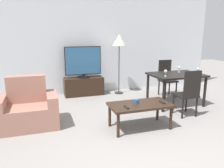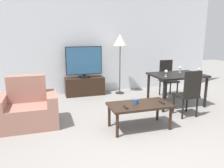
# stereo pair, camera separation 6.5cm
# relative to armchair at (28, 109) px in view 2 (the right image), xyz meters

# --- Properties ---
(ground_plane) EXTENTS (18.00, 18.00, 0.00)m
(ground_plane) POSITION_rel_armchair_xyz_m (1.62, -1.80, -0.31)
(ground_plane) COLOR gray
(wall_back) EXTENTS (7.36, 0.06, 2.70)m
(wall_back) POSITION_rel_armchair_xyz_m (1.62, 1.96, 1.04)
(wall_back) COLOR silver
(wall_back) RESTS_ON ground_plane
(armchair) EXTENTS (1.04, 0.68, 0.89)m
(armchair) POSITION_rel_armchair_xyz_m (0.00, 0.00, 0.00)
(armchair) COLOR #9E6B5B
(armchair) RESTS_ON ground_plane
(tv_stand) EXTENTS (1.04, 0.39, 0.48)m
(tv_stand) POSITION_rel_armchair_xyz_m (1.34, 1.70, -0.07)
(tv_stand) COLOR black
(tv_stand) RESTS_ON ground_plane
(tv) EXTENTS (0.95, 0.32, 0.82)m
(tv) POSITION_rel_armchair_xyz_m (1.34, 1.70, 0.59)
(tv) COLOR black
(tv) RESTS_ON tv_stand
(coffee_table) EXTENTS (1.08, 0.56, 0.45)m
(coffee_table) POSITION_rel_armchair_xyz_m (1.87, -0.69, 0.08)
(coffee_table) COLOR black
(coffee_table) RESTS_ON ground_plane
(dining_table) EXTENTS (1.18, 0.84, 0.73)m
(dining_table) POSITION_rel_armchair_xyz_m (3.22, 0.25, 0.33)
(dining_table) COLOR black
(dining_table) RESTS_ON ground_plane
(dining_chair_near) EXTENTS (0.40, 0.40, 0.95)m
(dining_chair_near) POSITION_rel_armchair_xyz_m (3.02, -0.49, 0.21)
(dining_chair_near) COLOR black
(dining_chair_near) RESTS_ON ground_plane
(dining_chair_far) EXTENTS (0.40, 0.40, 0.95)m
(dining_chair_far) POSITION_rel_armchair_xyz_m (3.43, 0.99, 0.21)
(dining_chair_far) COLOR black
(dining_chair_far) RESTS_ON ground_plane
(floor_lamp) EXTENTS (0.37, 0.37, 1.62)m
(floor_lamp) POSITION_rel_armchair_xyz_m (2.30, 1.57, 1.09)
(floor_lamp) COLOR black
(floor_lamp) RESTS_ON ground_plane
(remote_primary) EXTENTS (0.04, 0.15, 0.02)m
(remote_primary) POSITION_rel_armchair_xyz_m (2.27, -0.76, 0.15)
(remote_primary) COLOR black
(remote_primary) RESTS_ON coffee_table
(remote_secondary) EXTENTS (0.04, 0.15, 0.02)m
(remote_secondary) POSITION_rel_armchair_xyz_m (1.58, -0.80, 0.15)
(remote_secondary) COLOR black
(remote_secondary) RESTS_ON coffee_table
(cup_white_near) EXTENTS (0.09, 0.09, 0.07)m
(cup_white_near) POSITION_rel_armchair_xyz_m (1.81, -0.65, 0.17)
(cup_white_near) COLOR navy
(cup_white_near) RESTS_ON coffee_table
(wine_glass_left) EXTENTS (0.07, 0.07, 0.15)m
(wine_glass_left) POSITION_rel_armchair_xyz_m (3.68, 0.10, 0.52)
(wine_glass_left) COLOR silver
(wine_glass_left) RESTS_ON dining_table
(wine_glass_center) EXTENTS (0.07, 0.07, 0.15)m
(wine_glass_center) POSITION_rel_armchair_xyz_m (3.41, 0.42, 0.52)
(wine_glass_center) COLOR silver
(wine_glass_center) RESTS_ON dining_table
(wine_glass_right) EXTENTS (0.07, 0.07, 0.15)m
(wine_glass_right) POSITION_rel_armchair_xyz_m (2.83, 0.08, 0.52)
(wine_glass_right) COLOR silver
(wine_glass_right) RESTS_ON dining_table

